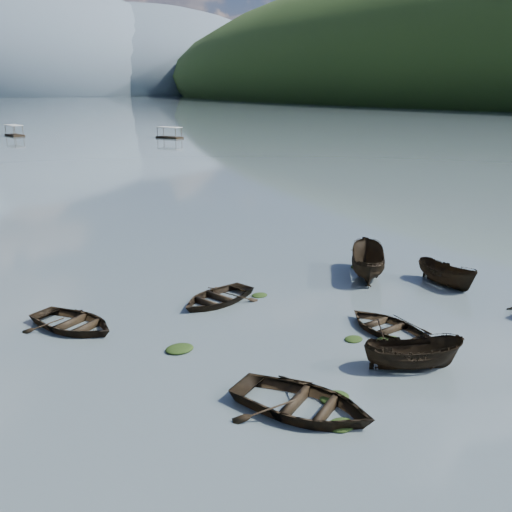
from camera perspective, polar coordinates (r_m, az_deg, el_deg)
ground_plane at (r=21.75m, az=17.38°, el=-12.80°), size 2400.00×2400.00×0.00m
haze_mtn_c at (r=925.09m, az=-23.02°, el=14.63°), size 520.00×520.00×260.00m
haze_mtn_d at (r=971.57m, az=-12.16°, el=15.56°), size 520.00×520.00×220.00m
rowboat_0 at (r=19.74m, az=4.63°, el=-15.24°), size 5.49×6.06×1.03m
rowboat_2 at (r=23.14m, az=15.32°, el=-10.76°), size 4.06×3.13×1.48m
rowboat_3 at (r=26.14m, az=12.89°, el=-7.30°), size 3.10×4.21×0.84m
rowboat_5 at (r=32.84m, az=18.44°, el=-2.78°), size 1.58×3.92×1.49m
rowboat_6 at (r=27.02m, az=-17.78°, el=-6.89°), size 4.88×5.44×0.93m
rowboat_7 at (r=28.81m, az=-3.95°, el=-4.62°), size 5.03×4.22×0.89m
rowboat_8 at (r=33.18m, az=10.98°, el=-2.01°), size 4.68×5.04×1.93m
weed_clump_0 at (r=19.14m, az=8.51°, el=-16.50°), size 0.96×0.79×0.21m
weed_clump_1 at (r=20.52m, az=7.85°, el=-14.01°), size 1.11×0.89×0.25m
weed_clump_2 at (r=25.02m, az=13.13°, el=-8.44°), size 1.19×0.95×0.26m
weed_clump_3 at (r=24.99m, az=9.73°, el=-8.26°), size 0.82×0.69×0.18m
weed_clump_5 at (r=23.93m, az=-7.64°, el=-9.32°), size 1.19×0.96×0.25m
weed_clump_6 at (r=29.59m, az=0.36°, el=-4.00°), size 0.85×0.71×0.18m
weed_clump_7 at (r=34.72m, az=10.18°, el=-1.13°), size 0.98×0.78×0.21m
pontoon_centre at (r=139.67m, az=-22.98°, el=10.99°), size 3.39×6.30×2.30m
pontoon_right at (r=124.67m, az=-8.63°, el=11.57°), size 4.65×6.29×2.23m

